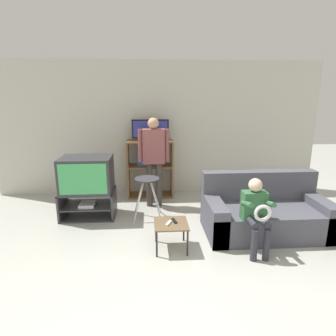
{
  "coord_description": "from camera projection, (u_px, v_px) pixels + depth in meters",
  "views": [
    {
      "loc": [
        -0.2,
        -2.13,
        1.92
      ],
      "look_at": [
        0.07,
        1.88,
        0.9
      ],
      "focal_mm": 30.0,
      "sensor_mm": 36.0,
      "label": 1
    }
  ],
  "objects": [
    {
      "name": "media_shelf",
      "position": [
        150.0,
        168.0,
        5.48
      ],
      "size": [
        0.88,
        0.39,
        1.11
      ],
      "color": "brown",
      "rests_on": "ground_plane"
    },
    {
      "name": "television_flat",
      "position": [
        150.0,
        131.0,
        5.31
      ],
      "size": [
        0.7,
        0.2,
        0.4
      ],
      "color": "black",
      "rests_on": "media_shelf"
    },
    {
      "name": "snack_table",
      "position": [
        171.0,
        226.0,
        3.59
      ],
      "size": [
        0.43,
        0.43,
        0.36
      ],
      "color": "brown",
      "rests_on": "ground_plane"
    },
    {
      "name": "folding_stool",
      "position": [
        147.0,
        185.0,
        4.46
      ],
      "size": [
        0.46,
        0.43,
        0.68
      ],
      "color": "#B7B7BC",
      "rests_on": "ground_plane"
    },
    {
      "name": "remote_control_black",
      "position": [
        174.0,
        221.0,
        3.62
      ],
      "size": [
        0.07,
        0.15,
        0.02
      ],
      "primitive_type": "cube",
      "rotation": [
        0.0,
        0.0,
        0.23
      ],
      "color": "black",
      "rests_on": "snack_table"
    },
    {
      "name": "ground_plane",
      "position": [
        174.0,
        315.0,
        2.54
      ],
      "size": [
        18.0,
        18.0,
        0.0
      ],
      "primitive_type": "plane",
      "color": "#ADADA3"
    },
    {
      "name": "person_standing_adult",
      "position": [
        154.0,
        154.0,
        4.88
      ],
      "size": [
        0.53,
        0.2,
        1.58
      ],
      "color": "#3D3833",
      "rests_on": "ground_plane"
    },
    {
      "name": "tv_stand",
      "position": [
        88.0,
        204.0,
        4.6
      ],
      "size": [
        0.86,
        0.55,
        0.44
      ],
      "color": "#38383D",
      "rests_on": "ground_plane"
    },
    {
      "name": "remote_control_white",
      "position": [
        169.0,
        223.0,
        3.55
      ],
      "size": [
        0.1,
        0.14,
        0.02
      ],
      "primitive_type": "cube",
      "rotation": [
        0.0,
        0.0,
        -0.47
      ],
      "color": "silver",
      "rests_on": "snack_table"
    },
    {
      "name": "person_seated_child",
      "position": [
        256.0,
        210.0,
        3.48
      ],
      "size": [
        0.33,
        0.43,
        0.94
      ],
      "color": "#2D2D38",
      "rests_on": "ground_plane"
    },
    {
      "name": "wall_back",
      "position": [
        159.0,
        129.0,
        5.56
      ],
      "size": [
        6.4,
        0.06,
        2.6
      ],
      "color": "beige",
      "rests_on": "ground_plane"
    },
    {
      "name": "television_main",
      "position": [
        87.0,
        174.0,
        4.48
      ],
      "size": [
        0.79,
        0.6,
        0.56
      ],
      "color": "#2D2D33",
      "rests_on": "tv_stand"
    },
    {
      "name": "couch",
      "position": [
        264.0,
        213.0,
        4.07
      ],
      "size": [
        1.73,
        0.89,
        0.84
      ],
      "color": "#4C4C56",
      "rests_on": "ground_plane"
    }
  ]
}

